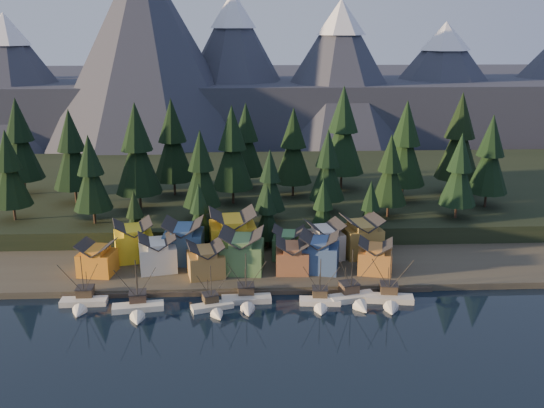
{
  "coord_description": "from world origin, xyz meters",
  "views": [
    {
      "loc": [
        -0.66,
        -104.92,
        55.66
      ],
      "look_at": [
        5.67,
        30.0,
        15.92
      ],
      "focal_mm": 40.0,
      "sensor_mm": 36.0,
      "label": 1
    }
  ],
  "objects_px": {
    "boat_6": "(390,293)",
    "boat_2": "(213,302)",
    "boat_0": "(82,296)",
    "boat_1": "(137,302)",
    "house_front_1": "(158,252)",
    "house_back_0": "(134,239)",
    "boat_5": "(355,292)",
    "house_front_0": "(97,257)",
    "boat_4": "(320,296)",
    "house_back_1": "(184,240)",
    "boat_3": "(247,295)"
  },
  "relations": [
    {
      "from": "house_front_1",
      "to": "house_back_1",
      "type": "relative_size",
      "value": 0.94
    },
    {
      "from": "boat_3",
      "to": "boat_4",
      "type": "distance_m",
      "value": 15.25
    },
    {
      "from": "boat_1",
      "to": "house_back_0",
      "type": "bearing_deg",
      "value": 92.97
    },
    {
      "from": "house_front_1",
      "to": "boat_5",
      "type": "bearing_deg",
      "value": -32.19
    },
    {
      "from": "house_front_1",
      "to": "house_back_0",
      "type": "xyz_separation_m",
      "value": [
        -6.67,
        7.19,
        0.54
      ]
    },
    {
      "from": "boat_6",
      "to": "house_front_1",
      "type": "bearing_deg",
      "value": 169.3
    },
    {
      "from": "house_back_0",
      "to": "house_back_1",
      "type": "height_order",
      "value": "house_back_1"
    },
    {
      "from": "boat_0",
      "to": "house_back_1",
      "type": "distance_m",
      "value": 28.58
    },
    {
      "from": "boat_0",
      "to": "house_front_1",
      "type": "bearing_deg",
      "value": 47.42
    },
    {
      "from": "boat_0",
      "to": "boat_3",
      "type": "relative_size",
      "value": 1.0
    },
    {
      "from": "boat_5",
      "to": "boat_6",
      "type": "bearing_deg",
      "value": -21.29
    },
    {
      "from": "house_front_0",
      "to": "house_front_1",
      "type": "bearing_deg",
      "value": 16.43
    },
    {
      "from": "boat_2",
      "to": "boat_5",
      "type": "bearing_deg",
      "value": -13.3
    },
    {
      "from": "boat_5",
      "to": "boat_2",
      "type": "bearing_deg",
      "value": 170.39
    },
    {
      "from": "boat_4",
      "to": "house_back_0",
      "type": "height_order",
      "value": "house_back_0"
    },
    {
      "from": "boat_6",
      "to": "house_front_0",
      "type": "xyz_separation_m",
      "value": [
        -63.53,
        15.43,
        3.11
      ]
    },
    {
      "from": "boat_0",
      "to": "boat_4",
      "type": "bearing_deg",
      "value": -3.53
    },
    {
      "from": "house_back_0",
      "to": "boat_5",
      "type": "bearing_deg",
      "value": -39.84
    },
    {
      "from": "boat_1",
      "to": "boat_2",
      "type": "xyz_separation_m",
      "value": [
        15.28,
        0.07,
        -0.23
      ]
    },
    {
      "from": "boat_4",
      "to": "boat_6",
      "type": "bearing_deg",
      "value": 5.68
    },
    {
      "from": "house_front_0",
      "to": "house_back_1",
      "type": "distance_m",
      "value": 20.21
    },
    {
      "from": "boat_1",
      "to": "boat_2",
      "type": "bearing_deg",
      "value": -7.55
    },
    {
      "from": "house_front_0",
      "to": "boat_4",
      "type": "bearing_deg",
      "value": -8.35
    },
    {
      "from": "boat_2",
      "to": "boat_5",
      "type": "xyz_separation_m",
      "value": [
        29.32,
        2.48,
        0.47
      ]
    },
    {
      "from": "house_front_0",
      "to": "boat_2",
      "type": "bearing_deg",
      "value": -22.83
    },
    {
      "from": "boat_0",
      "to": "boat_4",
      "type": "xyz_separation_m",
      "value": [
        49.08,
        -1.89,
        -0.13
      ]
    },
    {
      "from": "boat_1",
      "to": "boat_5",
      "type": "height_order",
      "value": "boat_5"
    },
    {
      "from": "boat_0",
      "to": "boat_1",
      "type": "height_order",
      "value": "boat_1"
    },
    {
      "from": "boat_2",
      "to": "boat_4",
      "type": "distance_m",
      "value": 22.01
    },
    {
      "from": "boat_3",
      "to": "house_back_0",
      "type": "xyz_separation_m",
      "value": [
        -26.98,
        23.23,
        4.31
      ]
    },
    {
      "from": "house_front_1",
      "to": "house_back_1",
      "type": "xyz_separation_m",
      "value": [
        5.52,
        5.28,
        0.89
      ]
    },
    {
      "from": "boat_6",
      "to": "house_front_0",
      "type": "relative_size",
      "value": 1.42
    },
    {
      "from": "boat_2",
      "to": "house_front_0",
      "type": "xyz_separation_m",
      "value": [
        -26.96,
        17.04,
        3.51
      ]
    },
    {
      "from": "house_front_0",
      "to": "house_front_1",
      "type": "xyz_separation_m",
      "value": [
        13.42,
        1.64,
        0.47
      ]
    },
    {
      "from": "boat_3",
      "to": "house_back_0",
      "type": "distance_m",
      "value": 35.87
    },
    {
      "from": "boat_5",
      "to": "boat_0",
      "type": "bearing_deg",
      "value": 164.81
    },
    {
      "from": "boat_0",
      "to": "boat_6",
      "type": "height_order",
      "value": "boat_6"
    },
    {
      "from": "boat_3",
      "to": "house_back_1",
      "type": "relative_size",
      "value": 1.16
    },
    {
      "from": "boat_1",
      "to": "boat_3",
      "type": "relative_size",
      "value": 1.01
    },
    {
      "from": "boat_2",
      "to": "house_front_1",
      "type": "distance_m",
      "value": 23.41
    },
    {
      "from": "house_front_1",
      "to": "boat_4",
      "type": "bearing_deg",
      "value": -37.56
    },
    {
      "from": "boat_1",
      "to": "boat_5",
      "type": "xyz_separation_m",
      "value": [
        44.6,
        2.55,
        0.24
      ]
    },
    {
      "from": "house_back_1",
      "to": "boat_0",
      "type": "bearing_deg",
      "value": -130.48
    },
    {
      "from": "boat_6",
      "to": "boat_4",
      "type": "bearing_deg",
      "value": -170.71
    },
    {
      "from": "boat_3",
      "to": "boat_5",
      "type": "height_order",
      "value": "boat_5"
    },
    {
      "from": "boat_6",
      "to": "boat_2",
      "type": "bearing_deg",
      "value": -169.37
    },
    {
      "from": "house_front_1",
      "to": "house_back_0",
      "type": "distance_m",
      "value": 9.82
    },
    {
      "from": "boat_0",
      "to": "boat_1",
      "type": "distance_m",
      "value": 12.28
    },
    {
      "from": "boat_1",
      "to": "house_front_0",
      "type": "height_order",
      "value": "boat_1"
    },
    {
      "from": "boat_6",
      "to": "house_back_1",
      "type": "relative_size",
      "value": 1.21
    }
  ]
}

